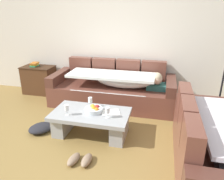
% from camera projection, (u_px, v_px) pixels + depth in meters
% --- Properties ---
extents(ground_plane, '(14.00, 14.00, 0.00)m').
position_uv_depth(ground_plane, '(77.00, 148.00, 3.12)').
color(ground_plane, olive).
extents(back_wall, '(9.00, 0.10, 2.70)m').
position_uv_depth(back_wall, '(112.00, 35.00, 4.60)').
color(back_wall, silver).
rests_on(back_wall, ground_plane).
extents(couch_along_wall, '(2.49, 0.92, 0.88)m').
position_uv_depth(couch_along_wall, '(114.00, 89.00, 4.44)').
color(couch_along_wall, brown).
rests_on(couch_along_wall, ground_plane).
extents(couch_near_window, '(0.92, 1.91, 0.88)m').
position_uv_depth(couch_near_window, '(215.00, 147.00, 2.59)').
color(couch_near_window, brown).
rests_on(couch_near_window, ground_plane).
extents(coffee_table, '(1.20, 0.68, 0.38)m').
position_uv_depth(coffee_table, '(91.00, 120.00, 3.40)').
color(coffee_table, '#999D9F').
rests_on(coffee_table, ground_plane).
extents(fruit_bowl, '(0.28, 0.28, 0.10)m').
position_uv_depth(fruit_bowl, '(94.00, 109.00, 3.35)').
color(fruit_bowl, silver).
rests_on(fruit_bowl, coffee_table).
extents(wine_glass_near_left, '(0.07, 0.07, 0.17)m').
position_uv_depth(wine_glass_near_left, '(67.00, 108.00, 3.22)').
color(wine_glass_near_left, silver).
rests_on(wine_glass_near_left, coffee_table).
extents(wine_glass_near_right, '(0.07, 0.07, 0.17)m').
position_uv_depth(wine_glass_near_right, '(107.00, 111.00, 3.14)').
color(wine_glass_near_right, silver).
rests_on(wine_glass_near_right, coffee_table).
extents(wine_glass_far_back, '(0.07, 0.07, 0.17)m').
position_uv_depth(wine_glass_far_back, '(90.00, 100.00, 3.50)').
color(wine_glass_far_back, silver).
rests_on(wine_glass_far_back, coffee_table).
extents(open_magazine, '(0.34, 0.30, 0.01)m').
position_uv_depth(open_magazine, '(111.00, 112.00, 3.34)').
color(open_magazine, white).
rests_on(open_magazine, coffee_table).
extents(side_cabinet, '(0.72, 0.44, 0.64)m').
position_uv_depth(side_cabinet, '(39.00, 80.00, 5.06)').
color(side_cabinet, '#4D2E1A').
rests_on(side_cabinet, ground_plane).
extents(book_stack_on_cabinet, '(0.17, 0.22, 0.09)m').
position_uv_depth(book_stack_on_cabinet, '(35.00, 64.00, 4.95)').
color(book_stack_on_cabinet, '#338C59').
rests_on(book_stack_on_cabinet, side_cabinet).
extents(floor_lamp, '(0.33, 0.31, 1.95)m').
position_uv_depth(floor_lamp, '(224.00, 58.00, 3.62)').
color(floor_lamp, black).
rests_on(floor_lamp, ground_plane).
extents(pair_of_shoes, '(0.31, 0.30, 0.09)m').
position_uv_depth(pair_of_shoes, '(80.00, 160.00, 2.81)').
color(pair_of_shoes, '#8C7259').
rests_on(pair_of_shoes, ground_plane).
extents(crumpled_garment, '(0.49, 0.51, 0.12)m').
position_uv_depth(crumpled_garment, '(41.00, 128.00, 3.53)').
color(crumpled_garment, '#232328').
rests_on(crumpled_garment, ground_plane).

